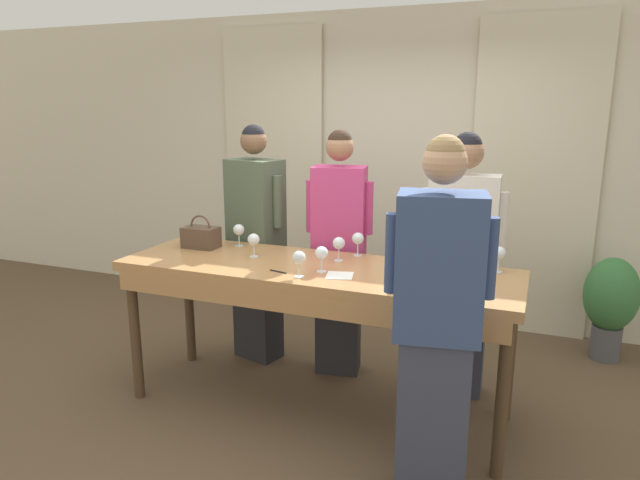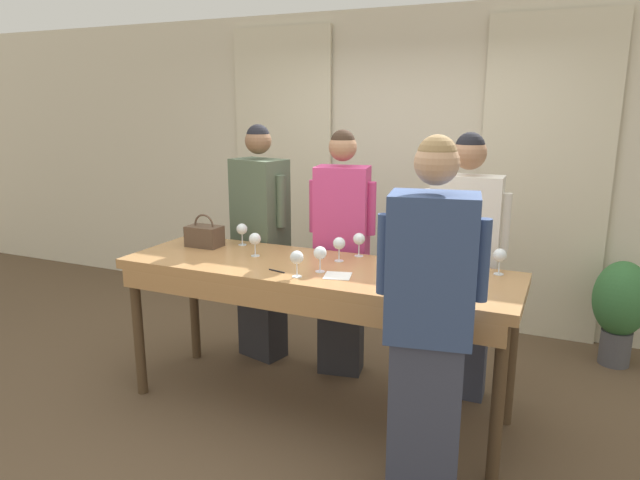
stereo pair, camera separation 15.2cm
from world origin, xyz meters
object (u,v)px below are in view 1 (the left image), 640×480
wine_glass_center_left (322,253)px  wine_glass_back_left (239,230)px  wine_glass_front_left (409,257)px  wine_glass_back_mid (254,240)px  wine_bottle (458,252)px  host_pouring (437,325)px  wine_glass_center_right (499,254)px  tasting_bar (314,281)px  guest_pink_top (339,252)px  wine_glass_back_right (339,244)px  wine_glass_front_mid (299,258)px  handbag (201,237)px  wine_glass_front_right (457,265)px  guest_cream_sweater (461,263)px  potted_plant (611,300)px  guest_olive_jacket (256,243)px  wine_glass_center_mid (358,239)px

wine_glass_center_left → wine_glass_back_left: same height
wine_glass_front_left → wine_glass_back_mid: bearing=178.2°
wine_bottle → host_pouring: 0.88m
wine_glass_center_right → wine_glass_back_left: bearing=-179.9°
tasting_bar → guest_pink_top: guest_pink_top is taller
wine_glass_back_left → wine_glass_back_right: bearing=-8.1°
tasting_bar → wine_glass_back_right: (0.10, 0.18, 0.21)m
wine_glass_front_mid → guest_pink_top: guest_pink_top is taller
handbag → wine_glass_front_right: (1.81, -0.21, 0.04)m
wine_glass_front_left → wine_glass_back_mid: same height
wine_glass_back_right → guest_pink_top: guest_pink_top is taller
wine_glass_back_right → wine_glass_center_right: bearing=6.8°
handbag → wine_glass_back_right: bearing=1.3°
wine_glass_back_left → guest_cream_sweater: guest_cream_sweater is taller
guest_cream_sweater → host_pouring: (0.05, -1.18, 0.00)m
wine_glass_front_left → potted_plant: bearing=50.1°
wine_glass_center_right → guest_olive_jacket: (-1.81, 0.29, -0.17)m
wine_glass_front_left → wine_glass_front_right: (0.29, -0.09, 0.00)m
wine_glass_front_right → wine_glass_front_mid: bearing=-167.9°
wine_glass_front_mid → wine_glass_center_right: same height
handbag → wine_glass_back_mid: 0.48m
handbag → wine_glass_front_right: 1.83m
potted_plant → wine_bottle: bearing=-128.5°
wine_bottle → wine_glass_back_mid: wine_bottle is taller
wine_glass_front_left → guest_pink_top: guest_pink_top is taller
wine_glass_back_mid → host_pouring: size_ratio=0.09×
wine_glass_back_left → wine_bottle: bearing=-0.7°
potted_plant → guest_olive_jacket: bearing=-159.5°
guest_pink_top → potted_plant: 2.18m
wine_glass_front_left → wine_glass_center_left: (-0.51, -0.13, 0.00)m
wine_glass_front_mid → host_pouring: size_ratio=0.09×
wine_glass_center_right → guest_pink_top: 1.18m
wine_glass_front_right → wine_glass_center_right: size_ratio=1.00×
wine_bottle → potted_plant: (1.02, 1.28, -0.61)m
tasting_bar → wine_glass_center_mid: bearing=63.9°
wine_glass_back_right → wine_glass_center_mid: bearing=66.1°
wine_glass_front_left → host_pouring: size_ratio=0.09×
wine_glass_front_mid → wine_glass_center_right: (1.08, 0.54, 0.00)m
wine_glass_front_right → wine_glass_center_left: bearing=-177.1°
handbag → wine_glass_front_left: bearing=-4.5°
wine_glass_back_left → host_pouring: 1.81m
wine_bottle → tasting_bar: bearing=-161.7°
guest_olive_jacket → guest_cream_sweater: bearing=0.0°
wine_bottle → wine_glass_center_mid: size_ratio=1.97×
wine_glass_back_left → guest_pink_top: size_ratio=0.09×
tasting_bar → wine_bottle: size_ratio=8.06×
guest_olive_jacket → wine_glass_back_left: bearing=-86.2°
guest_olive_jacket → wine_glass_center_right: bearing=-9.2°
wine_glass_front_right → host_pouring: (-0.01, -0.54, -0.16)m
wine_glass_center_left → wine_glass_back_left: bearing=154.0°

